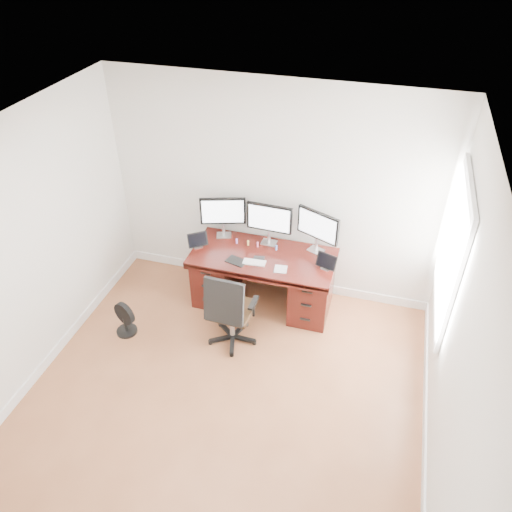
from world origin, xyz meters
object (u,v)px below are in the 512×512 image
(floor_fan, at_px, (125,319))
(keyboard, at_px, (254,262))
(monitor_center, at_px, (269,219))
(office_chair, at_px, (230,321))
(desk, at_px, (263,277))

(floor_fan, xyz_separation_m, keyboard, (1.35, 0.76, 0.56))
(floor_fan, distance_m, monitor_center, 2.05)
(office_chair, bearing_deg, keyboard, 81.11)
(office_chair, bearing_deg, desk, 79.88)
(desk, xyz_separation_m, keyboard, (-0.06, -0.20, 0.36))
(office_chair, distance_m, keyboard, 0.72)
(keyboard, bearing_deg, floor_fan, -154.40)
(floor_fan, bearing_deg, keyboard, 49.68)
(keyboard, bearing_deg, monitor_center, 78.67)
(monitor_center, bearing_deg, floor_fan, -136.94)
(monitor_center, relative_size, keyboard, 2.11)
(office_chair, height_order, monitor_center, monitor_center)
(office_chair, relative_size, keyboard, 3.84)
(office_chair, xyz_separation_m, floor_fan, (-1.23, -0.19, -0.13))
(desk, distance_m, keyboard, 0.41)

